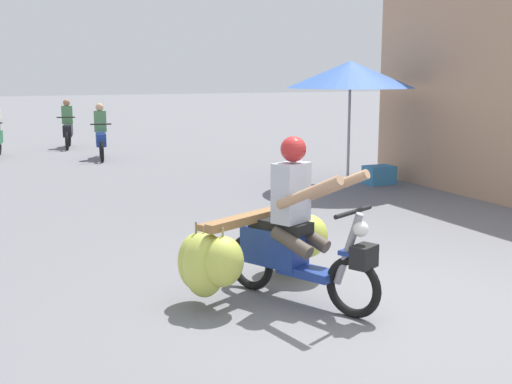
{
  "coord_description": "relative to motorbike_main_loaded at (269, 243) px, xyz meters",
  "views": [
    {
      "loc": [
        -3.46,
        -4.82,
        2.15
      ],
      "look_at": [
        -0.69,
        1.44,
        0.9
      ],
      "focal_mm": 45.84,
      "sensor_mm": 36.0,
      "label": 1
    }
  ],
  "objects": [
    {
      "name": "motorbike_main_loaded",
      "position": [
        0.0,
        0.0,
        0.0
      ],
      "size": [
        1.88,
        2.01,
        1.58
      ],
      "color": "black",
      "rests_on": "ground"
    },
    {
      "name": "motorbike_distant_ahead_left",
      "position": [
        0.43,
        10.96,
        0.07
      ],
      "size": [
        0.54,
        1.61,
        1.4
      ],
      "color": "black",
      "rests_on": "ground"
    },
    {
      "name": "motorbike_distant_ahead_right",
      "position": [
        0.03,
        13.85,
        0.07
      ],
      "size": [
        0.57,
        1.6,
        1.4
      ],
      "color": "black",
      "rests_on": "ground"
    },
    {
      "name": "market_umbrella_near_shop",
      "position": [
        3.9,
        4.84,
        1.62
      ],
      "size": [
        2.37,
        2.37,
        2.37
      ],
      "color": "#99999E",
      "rests_on": "ground"
    },
    {
      "name": "ground_plane",
      "position": [
        0.83,
        -0.81,
        -0.5
      ],
      "size": [
        120.0,
        120.0,
        0.0
      ],
      "primitive_type": "plane",
      "color": "slate"
    },
    {
      "name": "produce_crate",
      "position": [
        4.68,
        4.94,
        -0.32
      ],
      "size": [
        0.56,
        0.4,
        0.36
      ],
      "primitive_type": "cube",
      "color": "teal",
      "rests_on": "ground"
    }
  ]
}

